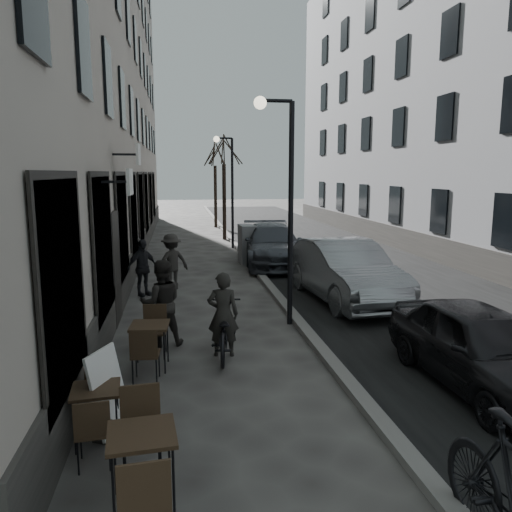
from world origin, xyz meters
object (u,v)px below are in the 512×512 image
object	(u,v)px
streetlamp_far	(229,179)
bistro_set_b	(97,409)
sign_board	(110,400)
bistro_set_c	(150,342)
utility_cabinet	(247,244)
tree_near	(224,149)
streetlamp_near	(283,187)
car_mid	(344,271)
bistro_set_a	(143,462)
pedestrian_near	(161,303)
car_near	(481,347)
bicycle	(223,330)
tree_far	(215,153)
pedestrian_far	(142,268)
car_far	(272,245)
pedestrian_mid	(171,262)

from	to	relation	value
streetlamp_far	bistro_set_b	xyz separation A→B (m)	(-3.44, -16.64, -2.71)
sign_board	bistro_set_c	bearing A→B (deg)	103.82
sign_board	utility_cabinet	world-z (taller)	utility_cabinet
tree_near	bistro_set_c	bearing A→B (deg)	-99.73
streetlamp_near	car_mid	world-z (taller)	streetlamp_near
bistro_set_a	pedestrian_near	world-z (taller)	pedestrian_near
car_near	tree_near	bearing A→B (deg)	95.95
bicycle	car_mid	distance (m)	5.16
streetlamp_near	tree_near	size ratio (longest dim) A/B	0.89
tree_far	bistro_set_b	world-z (taller)	tree_far
streetlamp_far	pedestrian_far	distance (m)	9.64
pedestrian_far	bistro_set_c	bearing A→B (deg)	-121.74
streetlamp_near	bistro_set_b	xyz separation A→B (m)	(-3.44, -4.64, -2.71)
bistro_set_c	utility_cabinet	distance (m)	10.62
streetlamp_far	car_far	distance (m)	5.24
streetlamp_far	car_near	size ratio (longest dim) A/B	1.26
bistro_set_b	pedestrian_far	bearing A→B (deg)	84.44
bistro_set_b	bicycle	xyz separation A→B (m)	(1.90, 2.86, 0.05)
streetlamp_near	car_near	distance (m)	5.21
bistro_set_a	bistro_set_c	distance (m)	3.85
streetlamp_far	pedestrian_near	bearing A→B (deg)	-101.77
pedestrian_far	car_far	world-z (taller)	pedestrian_far
sign_board	tree_far	bearing A→B (deg)	106.89
streetlamp_far	car_mid	bearing A→B (deg)	-78.23
sign_board	pedestrian_far	distance (m)	7.72
bistro_set_c	bicycle	size ratio (longest dim) A/B	0.88
car_mid	bistro_set_b	bearing A→B (deg)	-135.08
bistro_set_c	pedestrian_mid	xyz separation A→B (m)	(0.32, 6.20, 0.34)
bistro_set_a	pedestrian_near	bearing A→B (deg)	84.19
bicycle	car_far	world-z (taller)	car_far
streetlamp_near	bistro_set_c	distance (m)	4.50
car_mid	streetlamp_far	bearing A→B (deg)	97.20
tree_far	bicycle	size ratio (longest dim) A/B	3.00
streetlamp_far	bistro_set_b	world-z (taller)	streetlamp_far
tree_near	car_far	bearing A→B (deg)	-81.67
streetlamp_far	utility_cabinet	distance (m)	4.75
bistro_set_b	pedestrian_near	xyz separation A→B (m)	(0.73, 3.64, 0.43)
utility_cabinet	car_near	size ratio (longest dim) A/B	0.37
streetlamp_near	bicycle	size ratio (longest dim) A/B	2.68
streetlamp_near	tree_far	distance (m)	21.05
pedestrian_mid	car_near	size ratio (longest dim) A/B	0.42
pedestrian_mid	car_far	size ratio (longest dim) A/B	0.32
pedestrian_far	bicycle	bearing A→B (deg)	-106.89
streetlamp_near	sign_board	size ratio (longest dim) A/B	4.40
car_mid	car_far	distance (m)	5.71
pedestrian_near	car_near	xyz separation A→B (m)	(5.18, -2.86, -0.19)
car_near	car_far	size ratio (longest dim) A/B	0.77
utility_cabinet	car_mid	world-z (taller)	car_mid
sign_board	bistro_set_b	bearing A→B (deg)	-98.57
utility_cabinet	pedestrian_near	distance (m)	9.41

